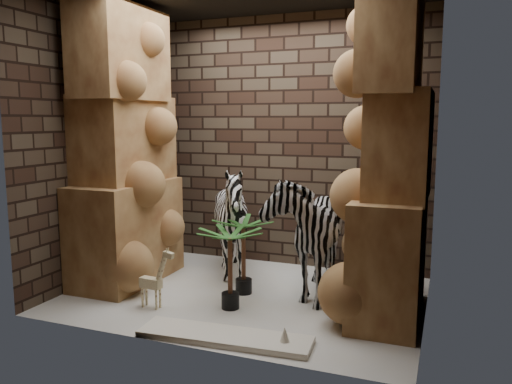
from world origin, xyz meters
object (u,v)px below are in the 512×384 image
at_px(zebra_left, 232,228).
at_px(surfboard, 225,337).
at_px(palm_back, 230,268).
at_px(zebra_right, 307,222).
at_px(palm_front, 244,255).
at_px(giraffe_toy, 151,276).

bearing_deg(zebra_left, surfboard, -53.15).
relative_size(palm_back, surfboard, 0.54).
xyz_separation_m(zebra_right, palm_back, (-0.54, -0.71, -0.35)).
bearing_deg(palm_back, surfboard, -69.97).
distance_m(zebra_right, palm_front, 0.73).
distance_m(zebra_left, giraffe_toy, 1.18).
height_order(zebra_right, giraffe_toy, zebra_right).
height_order(palm_front, surfboard, palm_front).
distance_m(zebra_right, giraffe_toy, 1.64).
distance_m(zebra_right, zebra_left, 0.91).
bearing_deg(palm_front, palm_back, -84.40).
bearing_deg(palm_back, palm_front, 95.60).
relative_size(zebra_right, palm_back, 1.90).
relative_size(zebra_right, surfboard, 1.03).
bearing_deg(surfboard, zebra_left, 107.23).
bearing_deg(palm_back, zebra_right, 52.49).
relative_size(zebra_left, giraffe_toy, 2.08).
relative_size(zebra_left, palm_back, 1.65).
height_order(zebra_left, palm_front, zebra_left).
height_order(zebra_right, palm_back, zebra_right).
bearing_deg(giraffe_toy, palm_back, 23.58).
distance_m(zebra_right, palm_back, 0.96).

